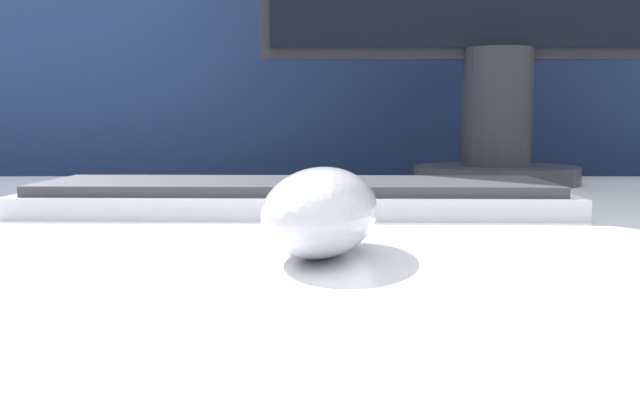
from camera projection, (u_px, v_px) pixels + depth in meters
partition_panel at (273, 249)px, 1.12m from camera, size 5.00×0.03×1.27m
computer_mouse_near at (320, 211)px, 0.39m from camera, size 0.08×0.13×0.05m
keyboard at (295, 196)px, 0.59m from camera, size 0.42×0.15×0.02m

